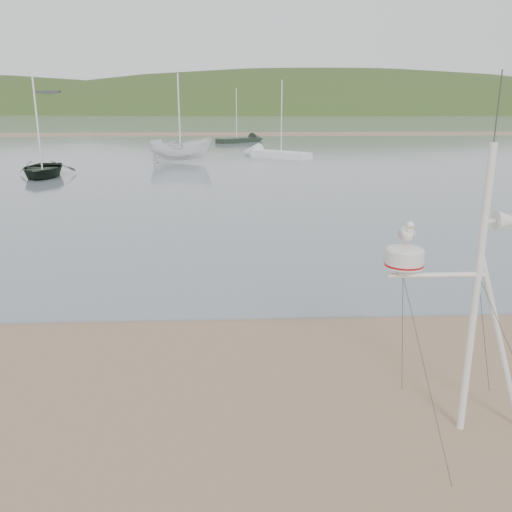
{
  "coord_description": "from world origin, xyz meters",
  "views": [
    {
      "loc": [
        1.39,
        -6.54,
        4.41
      ],
      "look_at": [
        1.75,
        1.0,
        2.25
      ],
      "focal_mm": 38.0,
      "sensor_mm": 36.0,
      "label": 1
    }
  ],
  "objects_px": {
    "mast_rig": "(466,354)",
    "sailboat_dark_mid": "(248,140)",
    "boat_dark": "(39,137)",
    "sailboat_white_near": "(265,153)",
    "boat_white": "(180,130)"
  },
  "relations": [
    {
      "from": "boat_white",
      "to": "sailboat_dark_mid",
      "type": "relative_size",
      "value": 0.76
    },
    {
      "from": "sailboat_dark_mid",
      "to": "boat_dark",
      "type": "bearing_deg",
      "value": -114.9
    },
    {
      "from": "sailboat_white_near",
      "to": "mast_rig",
      "type": "bearing_deg",
      "value": -89.57
    },
    {
      "from": "boat_dark",
      "to": "sailboat_dark_mid",
      "type": "relative_size",
      "value": 0.75
    },
    {
      "from": "boat_white",
      "to": "sailboat_white_near",
      "type": "distance_m",
      "value": 7.9
    },
    {
      "from": "boat_white",
      "to": "sailboat_dark_mid",
      "type": "distance_m",
      "value": 21.47
    },
    {
      "from": "mast_rig",
      "to": "sailboat_white_near",
      "type": "height_order",
      "value": "sailboat_white_near"
    },
    {
      "from": "mast_rig",
      "to": "sailboat_white_near",
      "type": "relative_size",
      "value": 0.73
    },
    {
      "from": "boat_dark",
      "to": "mast_rig",
      "type": "bearing_deg",
      "value": -67.95
    },
    {
      "from": "mast_rig",
      "to": "sailboat_dark_mid",
      "type": "xyz_separation_m",
      "value": [
        -1.14,
        55.11,
        -0.85
      ]
    },
    {
      "from": "mast_rig",
      "to": "sailboat_white_near",
      "type": "xyz_separation_m",
      "value": [
        -0.29,
        38.47,
        -0.85
      ]
    },
    {
      "from": "boat_white",
      "to": "boat_dark",
      "type": "bearing_deg",
      "value": 139.72
    },
    {
      "from": "mast_rig",
      "to": "sailboat_white_near",
      "type": "distance_m",
      "value": 38.48
    },
    {
      "from": "boat_dark",
      "to": "boat_white",
      "type": "height_order",
      "value": "boat_white"
    },
    {
      "from": "mast_rig",
      "to": "sailboat_dark_mid",
      "type": "height_order",
      "value": "sailboat_dark_mid"
    }
  ]
}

